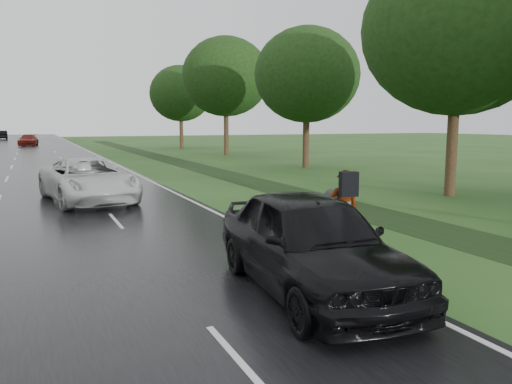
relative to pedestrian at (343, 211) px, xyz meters
The scene contains 13 objects.
road 41.69m from the pedestrian, 100.60° to the left, with size 14.00×180.00×0.04m, color black.
edge_stripe_east 40.99m from the pedestrian, 91.29° to the left, with size 0.12×180.00×0.01m, color silver.
center_line 41.69m from the pedestrian, 100.60° to the left, with size 0.12×180.00×0.01m, color silver.
drainage_ditch 15.20m from the pedestrian, 75.37° to the left, with size 2.20×120.00×0.56m.
tree_east_b 12.45m from the pedestrian, 32.62° to the left, with size 7.60×7.60×10.11m.
tree_east_c 23.15m from the pedestrian, 62.20° to the left, with size 7.00×7.00×9.29m.
tree_east_d 35.98m from the pedestrian, 73.39° to the left, with size 8.00×8.00×10.76m.
tree_east_f 49.26m from the pedestrian, 78.42° to the left, with size 7.20×7.20×9.62m.
pedestrian is the anchor object (origin of this frame).
white_pickup 11.23m from the pedestrian, 113.60° to the left, with size 2.73×5.91×1.64m, color silver.
dark_sedan 2.87m from the pedestrian, 135.09° to the right, with size 2.11×5.26×1.79m, color black.
far_car_red 62.54m from the pedestrian, 96.12° to the left, with size 2.05×5.04×1.46m, color maroon.
far_car_dark 91.67m from the pedestrian, 96.90° to the left, with size 1.66×4.76×1.57m, color black.
Camera 1 is at (1.27, -5.36, 3.01)m, focal length 35.00 mm.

